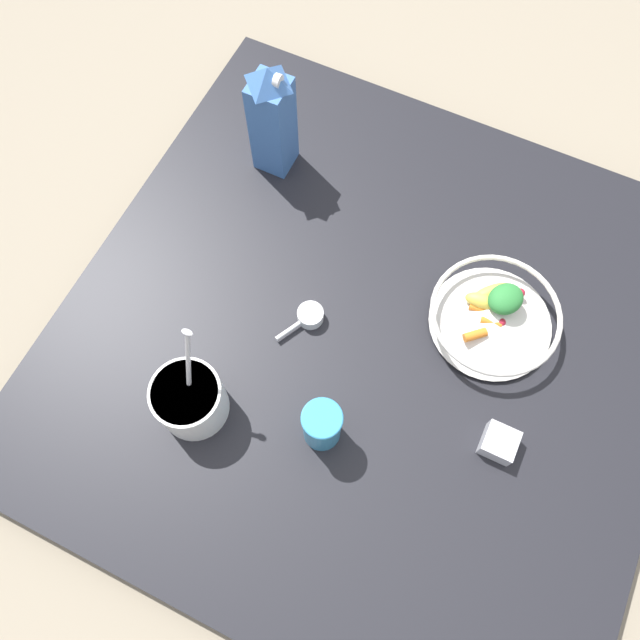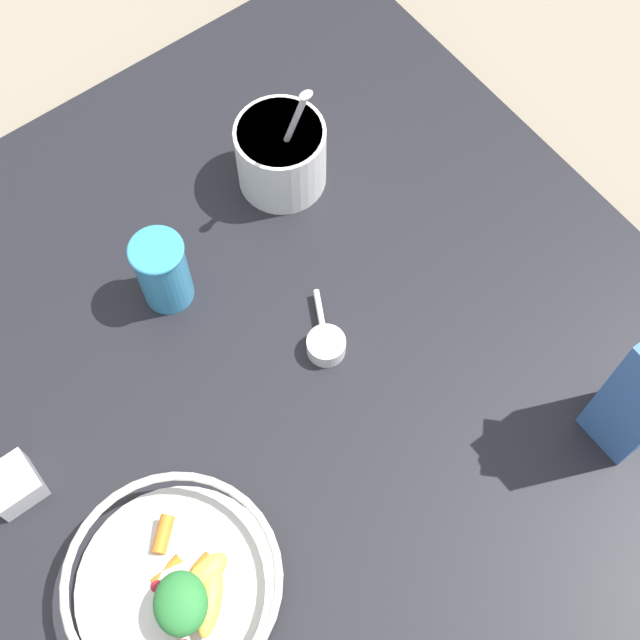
{
  "view_description": "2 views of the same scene",
  "coord_description": "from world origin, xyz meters",
  "px_view_note": "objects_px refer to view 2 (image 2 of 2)",
  "views": [
    {
      "loc": [
        -0.42,
        -0.1,
        1.15
      ],
      "look_at": [
        -0.04,
        0.08,
        0.12
      ],
      "focal_mm": 35.0,
      "sensor_mm": 36.0,
      "label": 1
    },
    {
      "loc": [
        0.34,
        -0.16,
        1.09
      ],
      "look_at": [
        -0.04,
        0.12,
        0.09
      ],
      "focal_mm": 50.0,
      "sensor_mm": 36.0,
      "label": 2
    }
  ],
  "objects_px": {
    "yogurt_tub": "(281,153)",
    "drinking_cup": "(164,269)",
    "fruit_bowl": "(176,585)",
    "spice_jar": "(14,485)"
  },
  "relations": [
    {
      "from": "yogurt_tub",
      "to": "drinking_cup",
      "type": "height_order",
      "value": "yogurt_tub"
    },
    {
      "from": "fruit_bowl",
      "to": "spice_jar",
      "type": "height_order",
      "value": "fruit_bowl"
    },
    {
      "from": "fruit_bowl",
      "to": "drinking_cup",
      "type": "relative_size",
      "value": 2.11
    },
    {
      "from": "spice_jar",
      "to": "drinking_cup",
      "type": "bearing_deg",
      "value": 111.27
    },
    {
      "from": "yogurt_tub",
      "to": "spice_jar",
      "type": "relative_size",
      "value": 4.22
    },
    {
      "from": "fruit_bowl",
      "to": "spice_jar",
      "type": "xyz_separation_m",
      "value": [
        -0.21,
        -0.09,
        -0.02
      ]
    },
    {
      "from": "fruit_bowl",
      "to": "drinking_cup",
      "type": "bearing_deg",
      "value": 148.5
    },
    {
      "from": "fruit_bowl",
      "to": "drinking_cup",
      "type": "distance_m",
      "value": 0.38
    },
    {
      "from": "fruit_bowl",
      "to": "yogurt_tub",
      "type": "relative_size",
      "value": 1.01
    },
    {
      "from": "yogurt_tub",
      "to": "spice_jar",
      "type": "height_order",
      "value": "yogurt_tub"
    }
  ]
}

